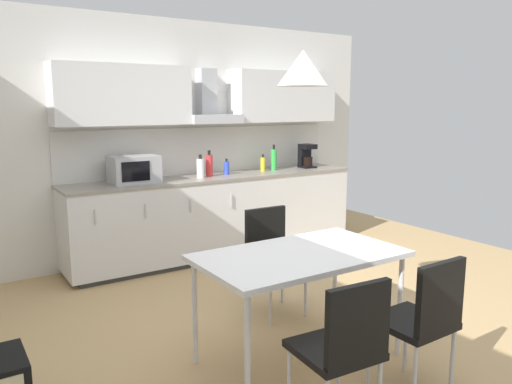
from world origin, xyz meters
TOP-DOWN VIEW (x-y plane):
  - ground_plane at (0.00, 0.00)m, footprint 7.20×7.35m
  - wall_back at (0.00, 2.50)m, footprint 5.76×0.10m
  - kitchen_counter at (0.59, 2.15)m, footprint 3.45×0.64m
  - backsplash_tile at (0.59, 2.44)m, footprint 3.43×0.02m
  - upper_wall_cabinets at (0.59, 2.28)m, footprint 3.43×0.40m
  - microwave at (-0.39, 2.14)m, footprint 0.48×0.35m
  - coffee_maker at (1.89, 2.17)m, footprint 0.18×0.19m
  - bottle_white at (0.35, 2.10)m, footprint 0.08×0.08m
  - bottle_blue at (0.72, 2.17)m, footprint 0.06×0.06m
  - bottle_green at (1.40, 2.19)m, footprint 0.07×0.07m
  - bottle_yellow at (1.24, 2.19)m, footprint 0.06×0.06m
  - bottle_red at (0.49, 2.15)m, footprint 0.08×0.08m
  - dining_table at (-0.12, -0.28)m, footprint 1.36×0.78m
  - chair_far_right at (0.19, 0.49)m, footprint 0.41×0.41m
  - chair_near_right at (0.19, -1.06)m, footprint 0.41×0.41m
  - chair_near_left at (-0.43, -1.06)m, footprint 0.43×0.43m
  - pendant_lamp at (-0.12, -0.28)m, footprint 0.32×0.32m

SIDE VIEW (x-z plane):
  - ground_plane at x=0.00m, z-range -0.02..0.00m
  - kitchen_counter at x=0.59m, z-range 0.00..0.93m
  - chair_far_right at x=0.19m, z-range 0.10..0.97m
  - chair_near_right at x=0.19m, z-range 0.10..0.97m
  - chair_near_left at x=-0.43m, z-range 0.10..0.97m
  - dining_table at x=-0.12m, z-range 0.32..1.08m
  - bottle_blue at x=0.72m, z-range 0.91..1.10m
  - bottle_yellow at x=1.24m, z-range 0.91..1.12m
  - bottle_white at x=0.35m, z-range 0.91..1.16m
  - bottle_red at x=0.49m, z-range 0.91..1.20m
  - bottle_green at x=1.40m, z-range 0.90..1.22m
  - microwave at x=-0.39m, z-range 0.93..1.21m
  - coffee_maker at x=1.89m, z-range 0.93..1.23m
  - backsplash_tile at x=0.59m, z-range 0.93..1.46m
  - wall_back at x=0.00m, z-range 0.00..2.65m
  - upper_wall_cabinets at x=0.59m, z-range 1.50..2.12m
  - pendant_lamp at x=-0.12m, z-range 1.84..2.06m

